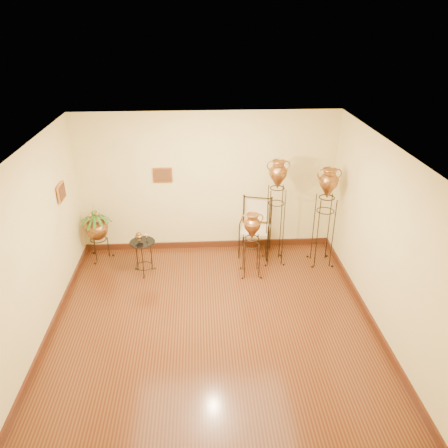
{
  "coord_description": "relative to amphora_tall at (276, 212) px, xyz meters",
  "views": [
    {
      "loc": [
        -0.15,
        -5.45,
        4.45
      ],
      "look_at": [
        0.25,
        1.3,
        1.1
      ],
      "focal_mm": 35.0,
      "sensor_mm": 36.0,
      "label": 1
    }
  ],
  "objects": [
    {
      "name": "room_shell",
      "position": [
        -1.25,
        -1.83,
        0.67
      ],
      "size": [
        5.02,
        5.02,
        2.81
      ],
      "color": "#F8E1A0",
      "rests_on": "ground"
    },
    {
      "name": "ground",
      "position": [
        -1.25,
        -1.83,
        -1.06
      ],
      "size": [
        5.0,
        5.0,
        0.0
      ],
      "primitive_type": "plane",
      "color": "#592F15",
      "rests_on": "ground"
    },
    {
      "name": "amphora_tall",
      "position": [
        0.0,
        0.0,
        0.0
      ],
      "size": [
        0.49,
        0.49,
        2.08
      ],
      "rotation": [
        0.0,
        0.0,
        -0.24
      ],
      "color": "black",
      "rests_on": "ground"
    },
    {
      "name": "amphora_mid",
      "position": [
        0.9,
        -0.1,
        -0.08
      ],
      "size": [
        0.51,
        0.51,
        1.94
      ],
      "rotation": [
        0.0,
        0.0,
        -0.2
      ],
      "color": "black",
      "rests_on": "ground"
    },
    {
      "name": "armchair",
      "position": [
        -0.33,
        0.32,
        -0.49
      ],
      "size": [
        0.77,
        0.74,
        1.13
      ],
      "rotation": [
        0.0,
        0.0,
        -0.26
      ],
      "color": "black",
      "rests_on": "ground"
    },
    {
      "name": "planter_urn",
      "position": [
        -3.4,
        0.32,
        -0.38
      ],
      "size": [
        0.66,
        0.66,
        1.22
      ],
      "rotation": [
        0.0,
        0.0,
        -0.01
      ],
      "color": "black",
      "rests_on": "ground"
    },
    {
      "name": "amphora_short",
      "position": [
        -0.49,
        -0.42,
        -0.44
      ],
      "size": [
        0.39,
        0.39,
        1.25
      ],
      "rotation": [
        0.0,
        0.0,
        0.02
      ],
      "color": "black",
      "rests_on": "ground"
    },
    {
      "name": "side_table",
      "position": [
        -2.47,
        -0.26,
        -0.72
      ],
      "size": [
        0.56,
        0.56,
        0.83
      ],
      "rotation": [
        0.0,
        0.0,
        -0.28
      ],
      "color": "black",
      "rests_on": "ground"
    }
  ]
}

